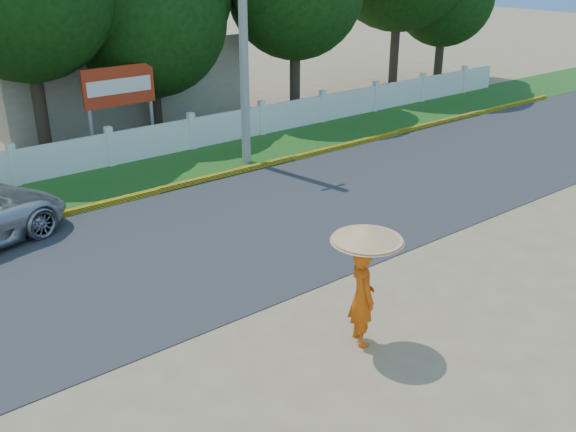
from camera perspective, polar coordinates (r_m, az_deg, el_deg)
name	(u,v)px	position (r m, az deg, el deg)	size (l,w,h in m)	color
ground	(351,308)	(12.82, 5.60, -8.11)	(120.00, 120.00, 0.00)	#9E8460
road	(226,233)	(15.96, -5.57, -1.52)	(60.00, 7.00, 0.02)	#38383A
grass_verge	(132,177)	(20.29, -13.71, 3.35)	(60.00, 3.50, 0.03)	#2D601E
curb	(158,191)	(18.81, -11.49, 2.21)	(40.00, 0.18, 0.16)	yellow
fence	(110,150)	(21.40, -15.52, 5.69)	(40.00, 0.10, 1.10)	silver
building_near	(107,75)	(28.40, -15.77, 11.98)	(10.00, 6.00, 3.20)	#B7AD99
utility_pole	(243,38)	(20.32, -3.98, 15.50)	(0.28, 0.28, 7.96)	gray
monk_with_parasol	(365,267)	(11.11, 6.82, -4.54)	(1.26, 1.26, 2.29)	#D9510B
billboard	(119,91)	(22.37, -14.77, 10.72)	(2.50, 0.13, 2.95)	gray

